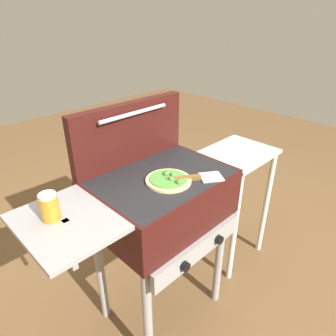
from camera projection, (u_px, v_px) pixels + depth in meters
The scene contains 7 objects.
ground_plane at pixel (162, 305), 1.83m from camera, with size 8.00×8.00×0.00m, color brown.
grill at pixel (159, 203), 1.46m from camera, with size 0.96×0.53×0.90m.
grill_lid_open at pixel (130, 133), 1.47m from camera, with size 0.63×0.09×0.30m.
pizza_veggie at pixel (169, 180), 1.35m from camera, with size 0.21×0.21×0.04m.
sauce_jar at pixel (49, 207), 1.09m from camera, with size 0.07×0.07×0.11m.
spatula at pixel (195, 178), 1.37m from camera, with size 0.25×0.19×0.02m.
prep_table at pixel (234, 185), 1.97m from camera, with size 0.44×0.36×0.81m.
Camera 1 is at (-0.84, -0.90, 1.59)m, focal length 32.40 mm.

